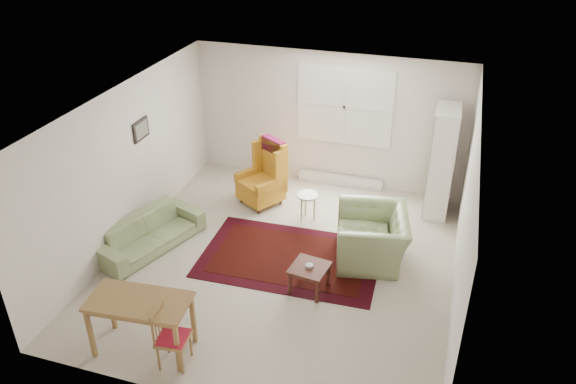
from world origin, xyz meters
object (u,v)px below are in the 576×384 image
(armchair, at_px, (372,233))
(desk_chair, at_px, (173,337))
(stool, at_px, (307,207))
(cabinet, at_px, (442,162))
(coffee_table, at_px, (309,278))
(sofa, at_px, (149,227))
(wingback_chair, at_px, (260,174))
(desk, at_px, (142,325))

(armchair, height_order, desk_chair, armchair)
(stool, height_order, cabinet, cabinet)
(desk_chair, bearing_deg, cabinet, -37.02)
(desk_chair, bearing_deg, coffee_table, -39.19)
(sofa, relative_size, cabinet, 0.94)
(armchair, xyz_separation_m, stool, (-1.23, 0.80, -0.22))
(armchair, relative_size, wingback_chair, 1.01)
(cabinet, height_order, desk, cabinet)
(stool, bearing_deg, sofa, -144.32)
(wingback_chair, height_order, desk, wingback_chair)
(sofa, xyz_separation_m, desk, (1.04, -1.98, 0.02))
(armchair, bearing_deg, wingback_chair, -128.31)
(armchair, distance_m, desk_chair, 3.37)
(wingback_chair, distance_m, stool, 1.03)
(armchair, height_order, wingback_chair, wingback_chair)
(sofa, relative_size, stool, 3.70)
(desk, distance_m, desk_chair, 0.48)
(sofa, bearing_deg, stool, -34.84)
(stool, bearing_deg, armchair, -32.92)
(coffee_table, distance_m, desk_chair, 2.15)
(desk_chair, bearing_deg, stool, -16.11)
(stool, height_order, desk, desk)
(armchair, bearing_deg, cabinet, 141.97)
(desk_chair, bearing_deg, desk, 71.03)
(coffee_table, bearing_deg, armchair, 55.76)
(armchair, distance_m, wingback_chair, 2.42)
(cabinet, bearing_deg, armchair, -116.94)
(wingback_chair, xyz_separation_m, desk_chair, (0.31, -3.88, -0.18))
(stool, bearing_deg, desk, -107.27)
(sofa, distance_m, armchair, 3.44)
(sofa, distance_m, stool, 2.63)
(wingback_chair, xyz_separation_m, desk, (-0.16, -3.78, -0.21))
(armchair, xyz_separation_m, coffee_table, (-0.69, -1.02, -0.26))
(stool, bearing_deg, coffee_table, -73.52)
(desk, bearing_deg, armchair, 49.43)
(stool, bearing_deg, wingback_chair, 163.75)
(desk, bearing_deg, coffee_table, 46.11)
(stool, bearing_deg, desk_chair, -99.81)
(sofa, xyz_separation_m, armchair, (3.36, 0.73, 0.10))
(desk, bearing_deg, desk_chair, -12.67)
(coffee_table, height_order, desk_chair, desk_chair)
(coffee_table, bearing_deg, stool, 106.48)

